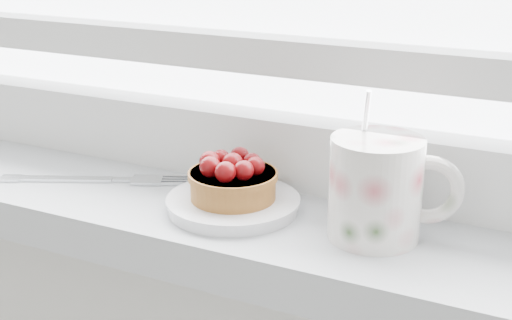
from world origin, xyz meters
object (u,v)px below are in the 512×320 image
Objects in this scene: floral_mug at (379,187)px; raspberry_tart at (232,179)px; saucer at (233,204)px; fork at (96,179)px.

raspberry_tart is at bearing -178.36° from floral_mug.
raspberry_tart is at bearing -122.75° from saucer.
raspberry_tart is 0.43× the size of fork.
saucer is 0.65× the size of fork.
raspberry_tart is (-0.00, -0.00, 0.02)m from saucer.
raspberry_tart is 0.66× the size of floral_mug.
saucer is 0.99× the size of floral_mug.
floral_mug is 0.30m from fork.
floral_mug is at bearing 1.46° from saucer.
floral_mug is (0.14, 0.00, 0.01)m from raspberry_tart.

